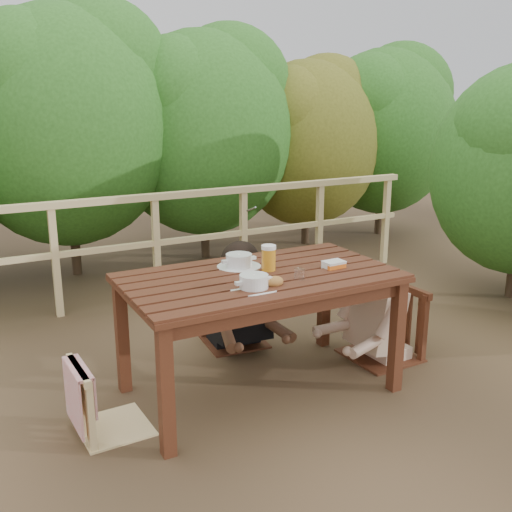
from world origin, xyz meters
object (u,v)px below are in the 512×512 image
chair_left (110,364)px  bread_roll (274,282)px  chair_far (234,287)px  butter_tub (334,265)px  beer_glass (269,259)px  tumbler (299,275)px  woman (232,263)px  diner_right (388,276)px  table (260,335)px  soup_far (239,261)px  soup_near (254,283)px  chair_right (384,293)px

chair_left → bread_roll: bread_roll is taller
chair_far → butter_tub: bearing=-65.9°
butter_tub → bread_roll: bearing=-168.9°
beer_glass → tumbler: (0.07, -0.25, -0.05)m
woman → diner_right: woman is taller
chair_left → tumbler: bearing=-102.0°
table → soup_far: size_ratio=5.86×
soup_near → woman: bearing=70.9°
soup_far → butter_tub: bearing=-31.3°
table → chair_far: chair_far is taller
chair_left → diner_right: bearing=-91.1°
woman → bread_roll: size_ratio=11.25×
bread_roll → soup_near: bearing=178.1°
chair_far → bread_roll: chair_far is taller
tumbler → chair_far: bearing=88.3°
table → soup_far: bearing=99.0°
table → woman: (0.19, 0.79, 0.25)m
diner_right → woman: bearing=47.4°
chair_far → table: bearing=-99.0°
tumbler → woman: bearing=88.4°
chair_left → beer_glass: (1.06, 0.06, 0.46)m
diner_right → soup_near: size_ratio=4.38×
bread_roll → beer_glass: 0.30m
table → soup_near: size_ratio=5.97×
diner_right → butter_tub: diner_right is taller
bread_roll → beer_glass: beer_glass is taller
chair_far → butter_tub: 0.98m
tumbler → butter_tub: 0.34m
woman → bread_roll: woman is taller
chair_far → soup_near: (-0.35, -0.99, 0.37)m
soup_near → chair_left: bearing=165.4°
soup_near → beer_glass: bearing=47.2°
soup_near → beer_glass: (0.25, 0.27, 0.04)m
chair_right → soup_far: 1.13m
bread_roll → butter_tub: 0.53m
chair_right → woman: bearing=-133.6°
chair_far → soup_near: 1.11m
beer_glass → tumbler: size_ratio=2.23×
table → chair_right: size_ratio=1.70×
diner_right → tumbler: size_ratio=15.39×
table → soup_far: soup_far is taller
bread_roll → tumbler: size_ratio=1.42×
tumbler → diner_right: bearing=14.7°
diner_right → tumbler: 0.95m
bread_roll → tumbler: 0.19m
table → bread_roll: 0.48m
soup_near → chair_far: bearing=70.5°
chair_far → bread_roll: (-0.22, -0.99, 0.36)m
woman → beer_glass: bearing=87.1°
bread_roll → diner_right: bearing=13.3°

